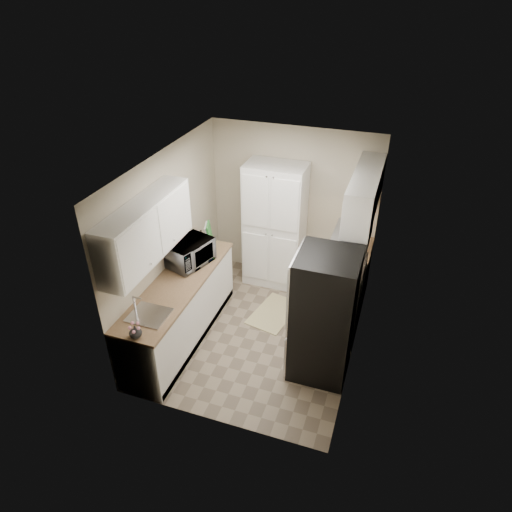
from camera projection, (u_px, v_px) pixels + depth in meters
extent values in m
plane|color=#7A6B56|center=(260.00, 331.00, 6.49)|extent=(3.20, 3.20, 0.00)
cube|color=beige|center=(293.00, 206.00, 7.11)|extent=(2.60, 0.04, 2.50)
cube|color=beige|center=(209.00, 338.00, 4.54)|extent=(2.60, 0.04, 2.50)
cube|color=beige|center=(169.00, 241.00, 6.18)|extent=(0.04, 3.20, 2.50)
cube|color=beige|center=(363.00, 276.00, 5.47)|extent=(0.04, 3.20, 2.50)
cube|color=silver|center=(261.00, 164.00, 5.16)|extent=(2.60, 3.20, 0.04)
cube|color=white|center=(146.00, 230.00, 5.22)|extent=(0.33, 1.60, 0.70)
cube|color=white|center=(364.00, 198.00, 5.83)|extent=(0.33, 1.55, 0.58)
cube|color=#99999E|center=(351.00, 238.00, 5.70)|extent=(0.45, 0.76, 0.13)
cube|color=#B7B7BC|center=(149.00, 315.00, 5.35)|extent=(0.45, 0.40, 0.02)
cube|color=brown|center=(178.00, 238.00, 6.37)|extent=(0.02, 0.22, 0.22)
cube|color=white|center=(275.00, 226.00, 7.07)|extent=(0.90, 0.55, 2.00)
cube|color=white|center=(181.00, 311.00, 6.18)|extent=(0.60, 2.30, 0.88)
cube|color=#846647|center=(178.00, 283.00, 5.94)|extent=(0.63, 2.33, 0.04)
cube|color=white|center=(346.00, 274.00, 6.94)|extent=(0.60, 0.80, 0.88)
cube|color=#846647|center=(350.00, 248.00, 6.69)|extent=(0.63, 0.83, 0.04)
cube|color=#B7B7BC|center=(335.00, 304.00, 6.29)|extent=(0.64, 0.76, 0.90)
cube|color=black|center=(339.00, 276.00, 6.05)|extent=(0.66, 0.78, 0.03)
cube|color=black|center=(362.00, 274.00, 5.91)|extent=(0.06, 0.76, 0.22)
cube|color=#F0AE9B|center=(307.00, 299.00, 6.23)|extent=(0.01, 0.16, 0.42)
cube|color=beige|center=(311.00, 289.00, 6.42)|extent=(0.01, 0.16, 0.42)
cube|color=#B7B7BC|center=(324.00, 316.00, 5.45)|extent=(0.70, 0.72, 1.70)
imported|color=silver|center=(190.00, 253.00, 6.21)|extent=(0.58, 0.71, 0.34)
cylinder|color=black|center=(202.00, 241.00, 6.55)|extent=(0.07, 0.07, 0.28)
imported|color=silver|center=(135.00, 332.00, 5.00)|extent=(0.17, 0.17, 0.15)
cube|color=#318B37|center=(210.00, 234.00, 6.69)|extent=(0.10, 0.25, 0.32)
cube|color=#A3A4A8|center=(350.00, 242.00, 6.60)|extent=(0.29, 0.36, 0.21)
cube|color=tan|center=(274.00, 313.00, 6.83)|extent=(0.70, 0.95, 0.01)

